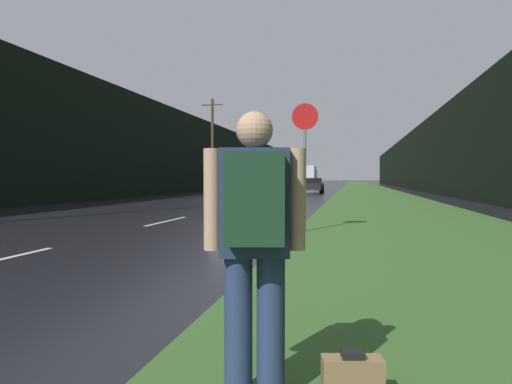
% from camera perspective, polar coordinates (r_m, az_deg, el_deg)
% --- Properties ---
extents(grass_verge, '(6.00, 240.00, 0.02)m').
position_cam_1_polar(grass_verge, '(38.44, 14.38, -0.27)').
color(grass_verge, '#386028').
rests_on(grass_verge, ground_plane).
extents(lane_stripe_c, '(0.12, 3.00, 0.01)m').
position_cam_1_polar(lane_stripe_c, '(14.23, -11.07, -3.59)').
color(lane_stripe_c, silver).
rests_on(lane_stripe_c, ground_plane).
extents(lane_stripe_d, '(0.12, 3.00, 0.01)m').
position_cam_1_polar(lane_stripe_d, '(20.83, -3.51, -1.88)').
color(lane_stripe_d, silver).
rests_on(lane_stripe_d, ground_plane).
extents(lane_stripe_e, '(0.12, 3.00, 0.01)m').
position_cam_1_polar(lane_stripe_e, '(27.63, 0.37, -0.99)').
color(lane_stripe_e, silver).
rests_on(lane_stripe_e, ground_plane).
extents(lane_stripe_f, '(0.12, 3.00, 0.01)m').
position_cam_1_polar(lane_stripe_f, '(34.51, 2.71, -0.45)').
color(lane_stripe_f, silver).
rests_on(lane_stripe_f, ground_plane).
extents(treeline_far_side, '(2.00, 140.00, 7.24)m').
position_cam_1_polar(treeline_far_side, '(50.93, -6.02, 4.32)').
color(treeline_far_side, black).
rests_on(treeline_far_side, ground_plane).
extents(treeline_near_side, '(2.00, 140.00, 6.80)m').
position_cam_1_polar(treeline_near_side, '(49.03, 20.96, 4.05)').
color(treeline_near_side, black).
rests_on(treeline_near_side, ground_plane).
extents(utility_pole_far, '(1.80, 0.24, 8.01)m').
position_cam_1_polar(utility_pole_far, '(38.95, -5.47, 5.88)').
color(utility_pole_far, '#4C3823').
rests_on(utility_pole_far, ground_plane).
extents(stop_sign, '(0.64, 0.07, 3.13)m').
position_cam_1_polar(stop_sign, '(11.14, 6.13, 4.59)').
color(stop_sign, slate).
rests_on(stop_sign, ground_plane).
extents(hitchhiker_with_backpack, '(0.58, 0.47, 1.70)m').
position_cam_1_polar(hitchhiker_with_backpack, '(2.62, -0.19, -5.66)').
color(hitchhiker_with_backpack, navy).
rests_on(hitchhiker_with_backpack, ground_plane).
extents(suitcase, '(0.37, 0.20, 0.32)m').
position_cam_1_polar(suitcase, '(2.89, 11.95, -22.09)').
color(suitcase, olive).
rests_on(suitcase, ground_plane).
extents(car_passing_near, '(2.01, 4.01, 1.46)m').
position_cam_1_polar(car_passing_near, '(16.08, -0.50, -0.25)').
color(car_passing_near, '#BCBCBC').
rests_on(car_passing_near, ground_plane).
extents(car_passing_far, '(1.86, 4.30, 1.33)m').
position_cam_1_polar(car_passing_far, '(40.48, 7.06, 0.84)').
color(car_passing_far, black).
rests_on(car_passing_far, ground_plane).
extents(delivery_truck, '(2.39, 7.80, 3.55)m').
position_cam_1_polar(delivery_truck, '(82.96, 6.71, 2.09)').
color(delivery_truck, gray).
rests_on(delivery_truck, ground_plane).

